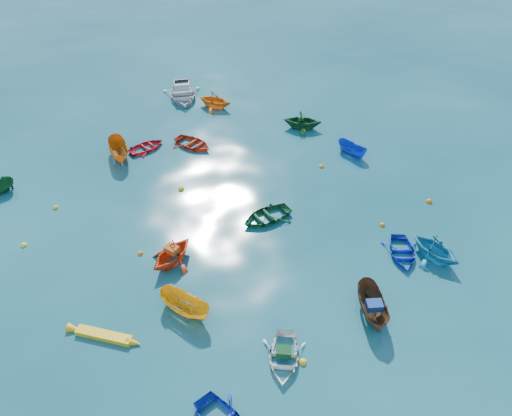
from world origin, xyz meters
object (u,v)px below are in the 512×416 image
object	(u,v)px
dinghy_blue_se	(401,255)
dinghy_white_near	(283,360)
kayak_yellow	(104,337)
motorboat_white	(183,98)

from	to	relation	value
dinghy_blue_se	dinghy_white_near	bearing A→B (deg)	-132.48
dinghy_white_near	kayak_yellow	bearing A→B (deg)	176.90
motorboat_white	dinghy_white_near	bearing A→B (deg)	-85.11
kayak_yellow	motorboat_white	xyz separation A→B (m)	(8.06, 22.68, 0.00)
dinghy_white_near	dinghy_blue_se	world-z (taller)	dinghy_white_near
dinghy_blue_se	motorboat_white	size ratio (longest dim) A/B	0.62
kayak_yellow	motorboat_white	distance (m)	24.07
dinghy_white_near	motorboat_white	distance (m)	26.28
dinghy_white_near	dinghy_blue_se	size ratio (longest dim) A/B	1.01
dinghy_white_near	kayak_yellow	world-z (taller)	dinghy_white_near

